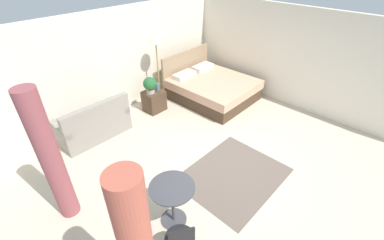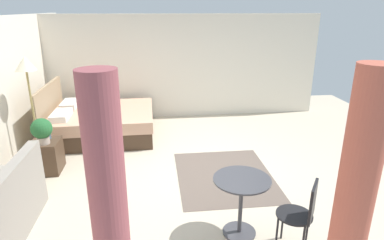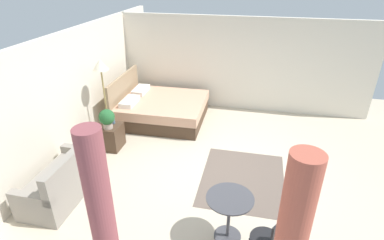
% 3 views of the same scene
% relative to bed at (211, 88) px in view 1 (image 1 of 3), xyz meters
% --- Properties ---
extents(ground_plane, '(9.06, 9.72, 0.02)m').
position_rel_bed_xyz_m(ground_plane, '(-1.79, -1.95, -0.32)').
color(ground_plane, beige).
extents(wall_back, '(9.06, 0.12, 2.51)m').
position_rel_bed_xyz_m(wall_back, '(-1.79, 1.41, 0.95)').
color(wall_back, silver).
rests_on(wall_back, ground).
extents(wall_right, '(0.12, 6.72, 2.51)m').
position_rel_bed_xyz_m(wall_right, '(1.24, -1.95, 0.95)').
color(wall_right, silver).
rests_on(wall_right, ground).
extents(area_rug, '(1.89, 1.55, 0.01)m').
position_rel_bed_xyz_m(area_rug, '(-2.08, -2.29, -0.31)').
color(area_rug, '#66564C').
rests_on(area_rug, ground).
extents(bed, '(1.89, 2.16, 1.16)m').
position_rel_bed_xyz_m(bed, '(0.00, 0.00, 0.00)').
color(bed, '#473323').
rests_on(bed, ground).
extents(couch, '(1.52, 0.77, 0.93)m').
position_rel_bed_xyz_m(couch, '(-3.21, 0.74, -0.00)').
color(couch, gray).
rests_on(couch, ground).
extents(nightstand, '(0.50, 0.45, 0.54)m').
position_rel_bed_xyz_m(nightstand, '(-1.55, 0.65, -0.04)').
color(nightstand, '#473323').
rests_on(nightstand, ground).
extents(potted_plant, '(0.33, 0.33, 0.43)m').
position_rel_bed_xyz_m(potted_plant, '(-1.65, 0.63, 0.47)').
color(potted_plant, tan).
rests_on(potted_plant, nightstand).
extents(vase, '(0.09, 0.09, 0.20)m').
position_rel_bed_xyz_m(vase, '(-1.43, 0.62, 0.33)').
color(vase, slate).
rests_on(vase, nightstand).
extents(floor_lamp, '(0.35, 0.35, 1.89)m').
position_rel_bed_xyz_m(floor_lamp, '(-1.14, 0.91, 1.31)').
color(floor_lamp, '#99844C').
rests_on(floor_lamp, ground).
extents(balcony_table, '(0.68, 0.68, 0.75)m').
position_rel_bed_xyz_m(balcony_table, '(-3.52, -2.17, 0.21)').
color(balcony_table, '#3F3F44').
rests_on(balcony_table, ground).
extents(curtain_right, '(0.29, 0.29, 2.25)m').
position_rel_bed_xyz_m(curtain_right, '(-4.57, -0.81, 0.82)').
color(curtain_right, '#994C51').
rests_on(curtain_right, ground).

